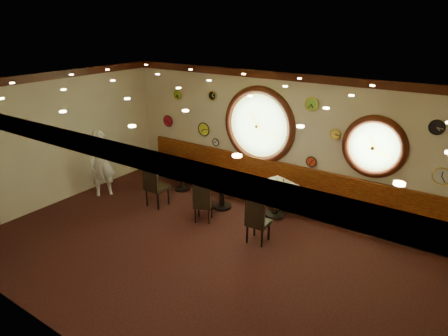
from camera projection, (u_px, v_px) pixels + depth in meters
floor at (208, 252)px, 7.92m from camera, size 9.00×6.00×0.00m
ceiling at (205, 90)px, 6.79m from camera, size 9.00×6.00×0.02m
wall_back at (280, 139)px, 9.67m from camera, size 9.00×0.02×3.20m
wall_front at (64, 251)px, 5.04m from camera, size 9.00×0.02×3.20m
wall_left at (59, 138)px, 9.74m from camera, size 0.02×6.00×3.20m
molding_back at (283, 76)px, 9.10m from camera, size 9.00×0.10×0.18m
molding_front at (49, 135)px, 4.55m from camera, size 9.00×0.10×0.18m
molding_left at (51, 75)px, 9.18m from camera, size 0.10×6.00×0.18m
banquette_base at (272, 199)px, 9.99m from camera, size 8.00×0.55×0.20m
banquette_seat at (273, 190)px, 9.90m from camera, size 8.00×0.55×0.30m
banquette_back at (278, 172)px, 9.93m from camera, size 8.00×0.10×0.55m
porthole_left_glass at (259, 125)px, 9.90m from camera, size 1.66×0.02×1.66m
porthole_left_frame at (259, 126)px, 9.88m from camera, size 1.98×0.18×1.98m
porthole_left_ring at (258, 126)px, 9.86m from camera, size 1.61×0.03×1.61m
porthole_right_glass at (374, 147)px, 8.43m from camera, size 1.10×0.02×1.10m
porthole_right_frame at (374, 147)px, 8.42m from camera, size 1.38×0.18×1.38m
porthole_right_ring at (374, 147)px, 8.40m from camera, size 1.09×0.03×1.09m
wall_clock_0 at (178, 95)px, 11.07m from camera, size 0.26×0.03×0.26m
wall_clock_1 at (204, 129)px, 10.89m from camera, size 0.36×0.03×0.36m
wall_clock_2 at (311, 162)px, 9.33m from camera, size 0.24×0.03×0.24m
wall_clock_3 at (312, 104)px, 8.91m from camera, size 0.30×0.03×0.30m
wall_clock_4 at (212, 96)px, 10.40m from camera, size 0.24×0.03×0.24m
wall_clock_5 at (216, 142)px, 10.79m from camera, size 0.20×0.03×0.20m
wall_clock_6 at (335, 134)px, 8.80m from camera, size 0.22×0.03×0.22m
wall_clock_7 at (168, 121)px, 11.56m from camera, size 0.32×0.03×0.32m
wall_clock_8 at (442, 176)px, 7.81m from camera, size 0.34×0.03×0.34m
wall_clock_9 at (437, 127)px, 7.61m from camera, size 0.28×0.03×0.28m
table_a at (182, 174)px, 10.63m from camera, size 0.77×0.77×0.73m
table_b at (222, 189)px, 9.60m from camera, size 0.91×0.91×0.80m
table_c at (276, 196)px, 9.18m from camera, size 0.96×0.96×0.82m
chair_a at (154, 182)px, 9.59m from camera, size 0.48×0.48×0.70m
chair_b at (202, 201)px, 8.90m from camera, size 0.52×0.52×0.58m
chair_c at (257, 218)px, 8.03m from camera, size 0.45×0.45×0.63m
condiment_a_salt at (179, 162)px, 10.57m from camera, size 0.03×0.03×0.09m
condiment_b_salt at (223, 174)px, 9.55m from camera, size 0.03×0.03×0.09m
condiment_c_salt at (277, 180)px, 9.15m from camera, size 0.04×0.04×0.10m
condiment_a_pepper at (182, 163)px, 10.52m from camera, size 0.04×0.04×0.10m
condiment_b_pepper at (222, 175)px, 9.48m from camera, size 0.03×0.03×0.09m
condiment_c_pepper at (276, 183)px, 8.99m from camera, size 0.04×0.04×0.10m
condiment_a_bottle at (184, 162)px, 10.53m from camera, size 0.04×0.04×0.14m
condiment_b_bottle at (228, 174)px, 9.48m from camera, size 0.05×0.05×0.17m
condiment_c_bottle at (283, 182)px, 8.99m from camera, size 0.04×0.04×0.14m
waiter at (102, 163)px, 10.21m from camera, size 0.70×0.75×1.72m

